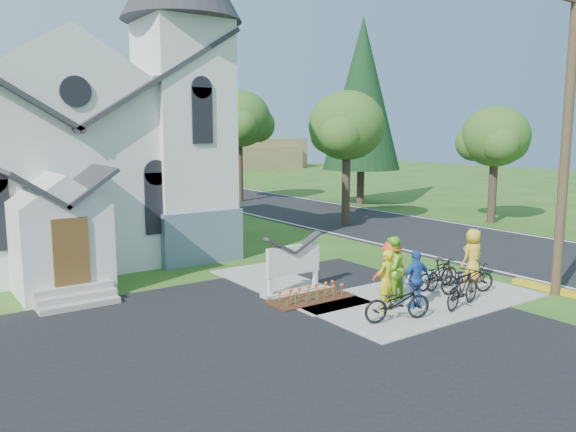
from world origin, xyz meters
TOP-DOWN VIEW (x-y plane):
  - ground at (0.00, 0.00)m, footprint 120.00×120.00m
  - parking_lot at (-7.00, -2.00)m, footprint 20.00×16.00m
  - road at (10.00, 15.00)m, footprint 8.00×90.00m
  - sidewalk at (1.50, 0.50)m, footprint 7.00×4.00m
  - church at (-5.48, 12.48)m, footprint 12.35×12.00m
  - church_sign at (-1.20, 3.20)m, footprint 2.20×0.40m
  - flower_bed at (-1.20, 2.30)m, footprint 2.60×1.10m
  - utility_pole at (5.36, -1.50)m, footprint 3.45×0.28m
  - tree_road_near at (8.50, 12.00)m, footprint 4.00×4.00m
  - tree_road_mid at (9.00, 24.00)m, footprint 4.40×4.40m
  - tree_road_far at (15.50, 8.00)m, footprint 3.60×3.60m
  - conifer at (15.00, 18.00)m, footprint 5.20×5.20m
  - distant_hills at (3.36, 56.33)m, footprint 61.00×10.00m
  - cyclist_0 at (-0.22, 0.22)m, footprint 0.71×0.55m
  - bike_0 at (-0.54, -0.53)m, footprint 2.01×1.14m
  - cyclist_1 at (0.67, 0.88)m, footprint 1.04×0.88m
  - bike_1 at (1.79, -0.78)m, footprint 1.88×0.88m
  - cyclist_2 at (0.67, -0.05)m, footprint 1.00×0.50m
  - bike_2 at (2.67, 0.93)m, footprint 1.75×0.70m
  - cyclist_3 at (0.73, 0.97)m, footprint 1.27×0.97m
  - bike_3 at (2.79, 0.79)m, footprint 1.67×0.62m
  - cyclist_4 at (4.23, 0.74)m, footprint 0.87×0.57m
  - bike_4 at (3.03, 0.02)m, footprint 1.93×1.16m

SIDE VIEW (x-z plane):
  - ground at x=0.00m, z-range 0.00..0.00m
  - parking_lot at x=-7.00m, z-range 0.00..0.02m
  - road at x=10.00m, z-range 0.00..0.02m
  - sidewalk at x=1.50m, z-range 0.00..0.05m
  - flower_bed at x=-1.20m, z-range 0.00..0.07m
  - bike_2 at x=2.67m, z-range 0.05..0.95m
  - bike_4 at x=3.03m, z-range 0.05..1.01m
  - bike_3 at x=2.79m, z-range 0.05..1.03m
  - bike_0 at x=-0.54m, z-range 0.05..1.05m
  - bike_1 at x=1.79m, z-range 0.05..1.14m
  - cyclist_2 at x=0.67m, z-range 0.05..1.69m
  - cyclist_0 at x=-0.22m, z-range 0.05..1.77m
  - cyclist_3 at x=0.73m, z-range 0.05..1.78m
  - cyclist_4 at x=4.23m, z-range 0.05..1.83m
  - cyclist_1 at x=0.67m, z-range 0.05..1.93m
  - church_sign at x=-1.20m, z-range 0.18..1.88m
  - distant_hills at x=3.36m, z-range -0.63..4.97m
  - tree_road_far at x=15.50m, z-range 1.48..7.78m
  - tree_road_near at x=8.50m, z-range 1.68..8.73m
  - church at x=-5.48m, z-range -1.25..11.75m
  - utility_pole at x=5.36m, z-range 0.40..10.40m
  - tree_road_mid at x=9.00m, z-range 1.88..9.68m
  - conifer at x=15.00m, z-range 1.19..13.59m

